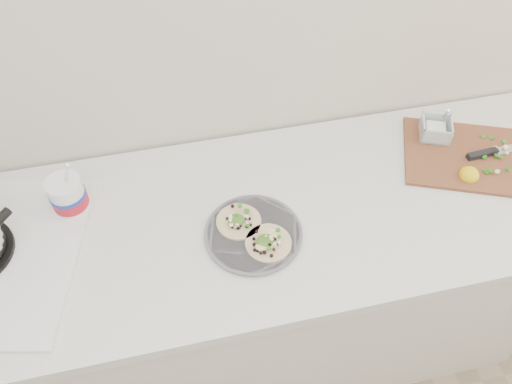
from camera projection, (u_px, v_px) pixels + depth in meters
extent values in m
cube|color=beige|center=(144.00, 38.00, 1.25)|extent=(3.50, 0.05, 2.60)
cube|color=silver|center=(194.00, 304.00, 1.74)|extent=(2.40, 0.62, 0.86)
cube|color=silver|center=(179.00, 234.00, 1.38)|extent=(2.44, 0.66, 0.04)
cylinder|color=#5B5A61|center=(253.00, 234.00, 1.35)|extent=(0.25, 0.25, 0.01)
cylinder|color=#5B5A61|center=(253.00, 233.00, 1.34)|extent=(0.27, 0.27, 0.00)
cylinder|color=white|center=(68.00, 196.00, 1.37)|extent=(0.09, 0.09, 0.12)
cylinder|color=#B51426|center=(69.00, 198.00, 1.37)|extent=(0.10, 0.10, 0.04)
cylinder|color=#192D99|center=(67.00, 194.00, 1.36)|extent=(0.10, 0.10, 0.01)
cube|color=brown|center=(474.00, 157.00, 1.53)|extent=(0.50, 0.43, 0.01)
cube|color=white|center=(435.00, 130.00, 1.57)|extent=(0.06, 0.06, 0.03)
ellipsoid|color=yellow|center=(470.00, 173.00, 1.46)|extent=(0.06, 0.06, 0.05)
cube|color=black|center=(482.00, 154.00, 1.52)|extent=(0.10, 0.03, 0.02)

